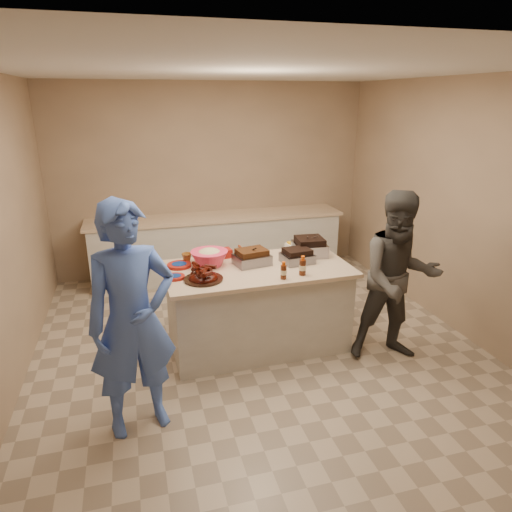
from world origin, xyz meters
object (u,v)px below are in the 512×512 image
object	(u,v)px
island	(257,344)
bbq_bottle_a	(283,279)
roasting_pan	(309,255)
plastic_cup	(187,262)
guest_gray	(390,355)
mustard_bottle	(242,266)
bbq_bottle_b	(302,275)
coleslaw_bowl	(210,265)
guest_blue	(143,423)
rib_platter	(204,280)

from	to	relation	value
island	bbq_bottle_a	xyz separation A→B (m)	(0.15, -0.37, 0.87)
roasting_pan	plastic_cup	distance (m)	1.30
guest_gray	mustard_bottle	bearing A→B (deg)	166.73
roasting_pan	bbq_bottle_b	size ratio (longest dim) A/B	1.74
coleslaw_bowl	guest_gray	distance (m)	2.05
mustard_bottle	guest_blue	size ratio (longest dim) A/B	0.06
bbq_bottle_a	bbq_bottle_b	world-z (taller)	bbq_bottle_b
rib_platter	guest_gray	world-z (taller)	rib_platter
rib_platter	bbq_bottle_a	xyz separation A→B (m)	(0.72, -0.17, 0.00)
coleslaw_bowl	guest_blue	distance (m)	1.63
mustard_bottle	bbq_bottle_b	bearing A→B (deg)	-38.38
island	guest_gray	bearing A→B (deg)	-26.03
guest_gray	bbq_bottle_a	bearing A→B (deg)	-178.91
coleslaw_bowl	bbq_bottle_b	bearing A→B (deg)	-31.60
coleslaw_bowl	guest_blue	world-z (taller)	coleslaw_bowl
bbq_bottle_a	guest_blue	size ratio (longest dim) A/B	0.09
rib_platter	island	bearing A→B (deg)	18.94
bbq_bottle_b	mustard_bottle	distance (m)	0.64
bbq_bottle_a	mustard_bottle	bearing A→B (deg)	123.59
rib_platter	bbq_bottle_a	distance (m)	0.74
bbq_bottle_b	guest_gray	bearing A→B (deg)	-15.84
coleslaw_bowl	bbq_bottle_a	distance (m)	0.81
guest_blue	bbq_bottle_b	bearing A→B (deg)	7.80
bbq_bottle_b	mustard_bottle	xyz separation A→B (m)	(-0.50, 0.40, 0.00)
roasting_pan	plastic_cup	size ratio (longest dim) A/B	3.24
rib_platter	mustard_bottle	bearing A→B (deg)	32.27
coleslaw_bowl	bbq_bottle_a	bearing A→B (deg)	-42.07
guest_blue	guest_gray	xyz separation A→B (m)	(2.47, 0.38, 0.00)
bbq_bottle_a	guest_gray	size ratio (longest dim) A/B	0.10
island	plastic_cup	distance (m)	1.15
roasting_pan	guest_gray	xyz separation A→B (m)	(0.60, -0.78, -0.87)
roasting_pan	bbq_bottle_b	world-z (taller)	bbq_bottle_b
island	bbq_bottle_a	size ratio (longest dim) A/B	10.99
plastic_cup	guest_gray	distance (m)	2.28
island	coleslaw_bowl	distance (m)	1.00
guest_blue	coleslaw_bowl	bearing A→B (deg)	41.56
bbq_bottle_a	rib_platter	bearing A→B (deg)	166.90
mustard_bottle	guest_gray	size ratio (longest dim) A/B	0.07
roasting_pan	mustard_bottle	size ratio (longest dim) A/B	2.85
bbq_bottle_a	island	bearing A→B (deg)	112.33
bbq_bottle_b	guest_blue	bearing A→B (deg)	-158.19
bbq_bottle_b	guest_gray	world-z (taller)	bbq_bottle_b
rib_platter	roasting_pan	world-z (taller)	rib_platter
plastic_cup	guest_blue	size ratio (longest dim) A/B	0.06
mustard_bottle	guest_blue	distance (m)	1.73
coleslaw_bowl	bbq_bottle_b	xyz separation A→B (m)	(0.81, -0.50, 0.00)
bbq_bottle_a	guest_blue	distance (m)	1.73
island	bbq_bottle_b	xyz separation A→B (m)	(0.36, -0.32, 0.87)
guest_gray	bbq_bottle_b	bearing A→B (deg)	175.92
bbq_bottle_b	rib_platter	bearing A→B (deg)	172.48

